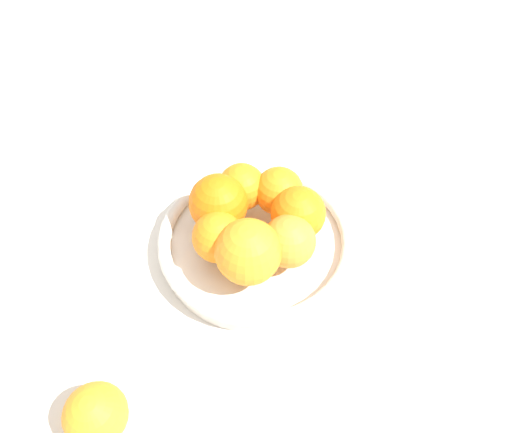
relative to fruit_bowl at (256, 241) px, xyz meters
name	(u,v)px	position (x,y,z in m)	size (l,w,h in m)	color
ground_plane	(256,249)	(0.00, 0.00, -0.02)	(4.00, 4.00, 0.00)	silver
fruit_bowl	(256,241)	(0.00, 0.00, 0.00)	(0.27, 0.27, 0.04)	silver
orange_pile	(254,219)	(0.00, 0.00, 0.05)	(0.18, 0.18, 0.08)	orange
stray_orange	(96,415)	(-0.14, 0.25, 0.02)	(0.07, 0.07, 0.07)	orange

